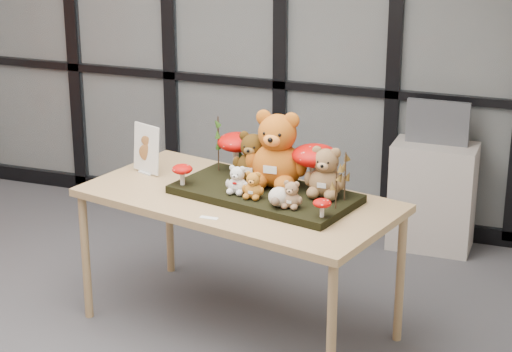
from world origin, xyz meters
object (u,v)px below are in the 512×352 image
at_px(bear_pooh_yellow, 278,145).
at_px(bear_beige_small, 292,193).
at_px(bear_small_yellow, 253,183).
at_px(display_table, 239,207).
at_px(bear_tan_back, 326,169).
at_px(mushroom_back_left, 237,151).
at_px(mushroom_front_right, 322,207).
at_px(sign_holder, 146,151).
at_px(bear_white_bow, 237,178).
at_px(mushroom_back_right, 315,165).
at_px(mushroom_front_left, 182,174).
at_px(plush_cream_hedgehog, 279,196).
at_px(bear_brown_medium, 253,154).
at_px(diorama_tray, 265,194).
at_px(monitor, 438,122).
at_px(cabinet, 432,196).

height_order(bear_pooh_yellow, bear_beige_small, bear_pooh_yellow).
relative_size(bear_pooh_yellow, bear_small_yellow, 2.87).
relative_size(display_table, bear_tan_back, 6.26).
height_order(mushroom_back_left, mushroom_front_right, mushroom_back_left).
bearing_deg(mushroom_back_left, sign_holder, -169.75).
xyz_separation_m(bear_small_yellow, bear_white_bow, (-0.11, 0.04, 0.00)).
relative_size(display_table, mushroom_back_left, 7.44).
distance_m(mushroom_back_right, mushroom_front_left, 0.76).
bearing_deg(bear_small_yellow, plush_cream_hedgehog, -7.45).
bearing_deg(plush_cream_hedgehog, bear_brown_medium, 142.55).
bearing_deg(mushroom_back_left, diorama_tray, -43.73).
bearing_deg(mushroom_front_left, monitor, 54.35).
distance_m(diorama_tray, cabinet, 1.78).
relative_size(mushroom_back_right, mushroom_front_left, 2.18).
xyz_separation_m(bear_brown_medium, mushroom_back_left, (-0.14, 0.11, -0.03)).
relative_size(display_table, cabinet, 2.52).
xyz_separation_m(bear_small_yellow, plush_cream_hedgehog, (0.17, -0.07, -0.03)).
xyz_separation_m(bear_pooh_yellow, bear_small_yellow, (-0.06, -0.24, -0.16)).
relative_size(bear_pooh_yellow, monitor, 1.11).
height_order(bear_small_yellow, mushroom_front_right, bear_small_yellow).
relative_size(bear_small_yellow, cabinet, 0.22).
bearing_deg(mushroom_back_right, mushroom_front_right, -67.74).
distance_m(bear_pooh_yellow, sign_holder, 0.87).
bearing_deg(mushroom_front_left, sign_holder, 146.50).
relative_size(display_table, bear_pooh_yellow, 4.04).
distance_m(diorama_tray, mushroom_front_left, 0.49).
bearing_deg(display_table, monitor, 75.93).
xyz_separation_m(bear_beige_small, mushroom_back_left, (-0.49, 0.45, 0.05)).
bearing_deg(bear_white_bow, display_table, 119.24).
xyz_separation_m(display_table, bear_small_yellow, (0.13, -0.10, 0.19)).
relative_size(mushroom_front_right, sign_holder, 0.36).
height_order(mushroom_back_right, monitor, mushroom_back_right).
xyz_separation_m(bear_small_yellow, mushroom_front_right, (0.43, -0.14, -0.03)).
distance_m(bear_white_bow, mushroom_back_right, 0.44).
bearing_deg(mushroom_back_left, bear_brown_medium, -38.14).
relative_size(plush_cream_hedgehog, monitor, 0.27).
xyz_separation_m(bear_white_bow, plush_cream_hedgehog, (0.28, -0.11, -0.03)).
xyz_separation_m(bear_brown_medium, bear_beige_small, (0.34, -0.34, -0.08)).
distance_m(bear_small_yellow, monitor, 1.86).
xyz_separation_m(bear_small_yellow, mushroom_front_left, (-0.46, 0.06, -0.02)).
relative_size(bear_white_bow, plush_cream_hedgehog, 1.54).
bearing_deg(bear_white_bow, mushroom_front_left, -169.75).
height_order(bear_pooh_yellow, bear_tan_back, bear_pooh_yellow).
bearing_deg(bear_brown_medium, bear_pooh_yellow, 2.84).
bearing_deg(mushroom_front_left, display_table, 6.63).
height_order(bear_beige_small, mushroom_back_left, mushroom_back_left).
bearing_deg(sign_holder, mushroom_back_right, 19.18).
distance_m(mushroom_back_left, sign_holder, 0.56).
xyz_separation_m(display_table, cabinet, (0.85, 1.59, -0.39)).
xyz_separation_m(bear_brown_medium, plush_cream_hedgehog, (0.27, -0.34, -0.10)).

